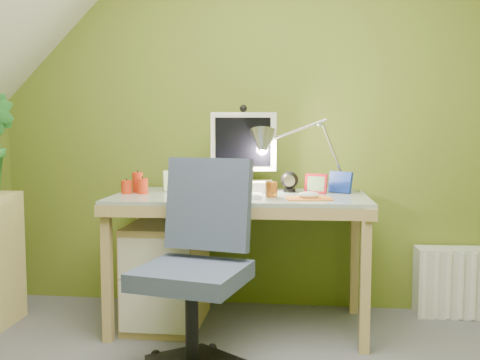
# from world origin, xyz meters

# --- Properties ---
(wall_back) EXTENTS (3.20, 0.01, 2.40)m
(wall_back) POSITION_xyz_m (0.00, 1.60, 1.20)
(wall_back) COLOR olive
(wall_back) RESTS_ON floor
(desk) EXTENTS (1.42, 0.74, 0.75)m
(desk) POSITION_xyz_m (-0.02, 1.18, 0.38)
(desk) COLOR tan
(desk) RESTS_ON floor
(monitor) EXTENTS (0.43, 0.28, 0.56)m
(monitor) POSITION_xyz_m (-0.02, 1.36, 1.03)
(monitor) COLOR silver
(monitor) RESTS_ON desk
(speaker_left) EXTENTS (0.11, 0.11, 0.11)m
(speaker_left) POSITION_xyz_m (-0.29, 1.34, 0.81)
(speaker_left) COLOR black
(speaker_left) RESTS_ON desk
(speaker_right) EXTENTS (0.10, 0.10, 0.12)m
(speaker_right) POSITION_xyz_m (0.25, 1.34, 0.81)
(speaker_right) COLOR black
(speaker_right) RESTS_ON desk
(keyboard) EXTENTS (0.43, 0.15, 0.02)m
(keyboard) POSITION_xyz_m (-0.10, 1.04, 0.76)
(keyboard) COLOR silver
(keyboard) RESTS_ON desk
(mousepad) EXTENTS (0.26, 0.20, 0.01)m
(mousepad) POSITION_xyz_m (0.36, 1.04, 0.75)
(mousepad) COLOR #C7691F
(mousepad) RESTS_ON desk
(mouse) EXTENTS (0.13, 0.10, 0.04)m
(mouse) POSITION_xyz_m (0.36, 1.04, 0.77)
(mouse) COLOR white
(mouse) RESTS_ON mousepad
(amber_tumbler) EXTENTS (0.08, 0.08, 0.08)m
(amber_tumbler) POSITION_xyz_m (0.16, 1.10, 0.79)
(amber_tumbler) COLOR #954F15
(amber_tumbler) RESTS_ON desk
(candle_cluster) EXTENTS (0.17, 0.16, 0.12)m
(candle_cluster) POSITION_xyz_m (-0.62, 1.19, 0.81)
(candle_cluster) COLOR red
(candle_cluster) RESTS_ON desk
(photo_frame_red) EXTENTS (0.13, 0.06, 0.11)m
(photo_frame_red) POSITION_xyz_m (0.40, 1.30, 0.81)
(photo_frame_red) COLOR red
(photo_frame_red) RESTS_ON desk
(photo_frame_blue) EXTENTS (0.13, 0.10, 0.12)m
(photo_frame_blue) POSITION_xyz_m (0.54, 1.34, 0.81)
(photo_frame_blue) COLOR #163097
(photo_frame_blue) RESTS_ON desk
(photo_frame_green) EXTENTS (0.13, 0.08, 0.12)m
(photo_frame_green) POSITION_xyz_m (-0.42, 1.32, 0.81)
(photo_frame_green) COLOR #A1C386
(photo_frame_green) RESTS_ON desk
(desk_lamp) EXTENTS (0.58, 0.29, 0.60)m
(desk_lamp) POSITION_xyz_m (0.43, 1.36, 1.05)
(desk_lamp) COLOR #B4B5B9
(desk_lamp) RESTS_ON desk
(task_chair) EXTENTS (0.62, 0.62, 0.94)m
(task_chair) POSITION_xyz_m (-0.17, 0.54, 0.47)
(task_chair) COLOR #3C4663
(task_chair) RESTS_ON floor
(radiator) EXTENTS (0.42, 0.18, 0.41)m
(radiator) POSITION_xyz_m (1.21, 1.50, 0.21)
(radiator) COLOR silver
(radiator) RESTS_ON floor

